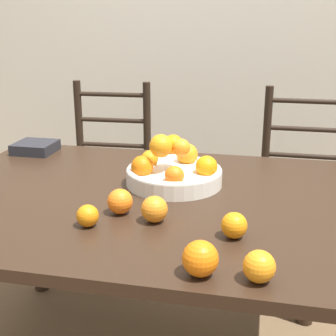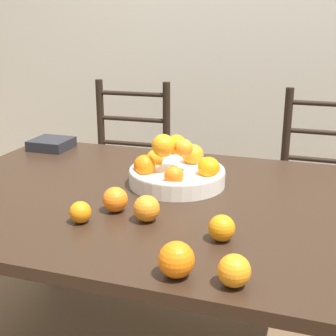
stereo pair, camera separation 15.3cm
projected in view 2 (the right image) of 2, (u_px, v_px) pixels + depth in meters
wall_back at (231, 16)px, 2.79m from camera, size 8.00×0.06×2.60m
dining_table at (136, 218)px, 1.60m from camera, size 1.42×1.08×0.73m
fruit_bowl at (177, 171)px, 1.63m from camera, size 0.34×0.34×0.19m
orange_loose_0 at (222, 228)px, 1.22m from camera, size 0.07×0.07×0.07m
orange_loose_1 at (80, 212)px, 1.33m from camera, size 0.06×0.06×0.06m
orange_loose_2 at (176, 260)px, 1.05m from camera, size 0.08×0.08×0.08m
orange_loose_3 at (147, 208)px, 1.34m from camera, size 0.08×0.08×0.08m
orange_loose_4 at (234, 271)px, 1.01m from camera, size 0.07×0.07×0.07m
orange_loose_5 at (116, 200)px, 1.41m from camera, size 0.08×0.08×0.08m
chair_left at (125, 177)px, 2.49m from camera, size 0.44×0.42×0.97m
chair_right at (321, 198)px, 2.19m from camera, size 0.42×0.40×0.97m
book_stack at (51, 144)px, 2.09m from camera, size 0.17×0.16×0.04m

